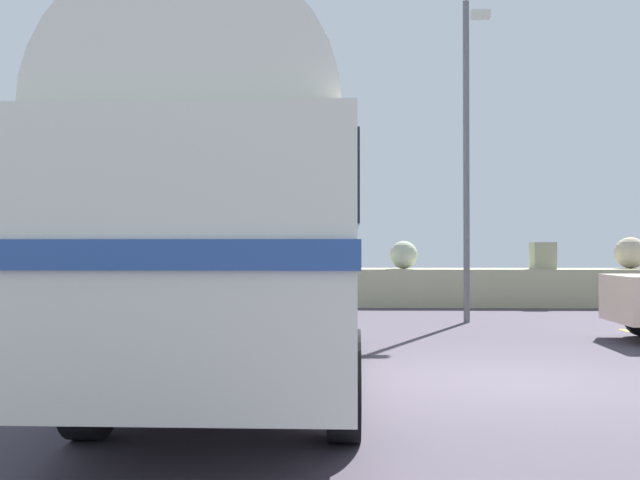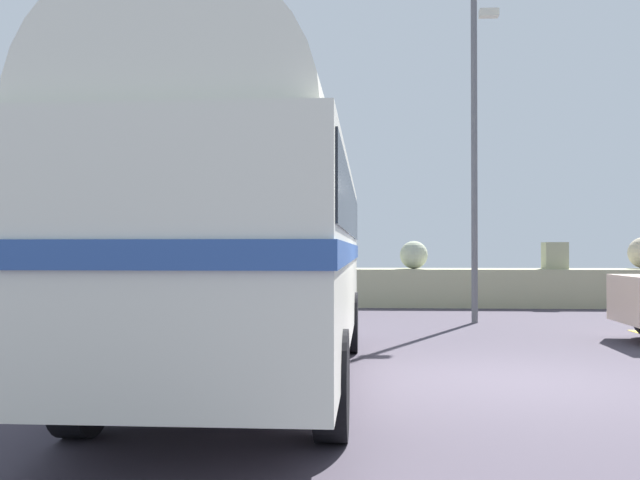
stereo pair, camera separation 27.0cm
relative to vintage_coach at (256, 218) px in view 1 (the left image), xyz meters
name	(u,v)px [view 1 (the left image)]	position (x,y,z in m)	size (l,w,h in m)	color
ground	(513,381)	(3.21, 0.27, -2.04)	(32.00, 26.00, 0.02)	#3E3843
breakwater	(413,283)	(3.22, 12.06, -1.37)	(31.36, 2.08, 2.44)	tan
vintage_coach	(256,218)	(0.00, 0.00, 0.00)	(2.59, 8.63, 3.70)	black
lamp_post	(468,144)	(3.96, 7.37, 2.01)	(0.74, 0.82, 7.28)	#5B5B60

